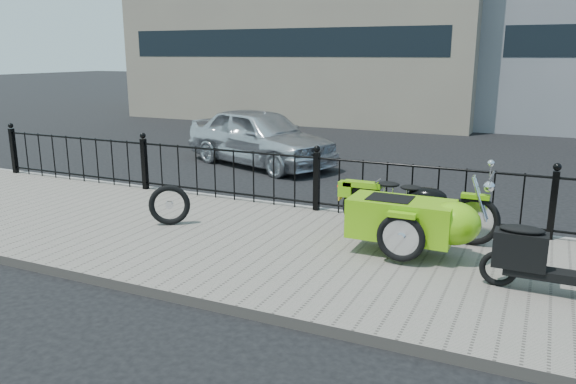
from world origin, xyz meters
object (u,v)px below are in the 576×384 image
at_px(scooter, 544,258).
at_px(sedan_car, 260,137).
at_px(spare_tire, 169,205).
at_px(motorcycle_sidecar, 417,217).

bearing_deg(scooter, sedan_car, 138.86).
bearing_deg(spare_tire, scooter, -3.65).
bearing_deg(scooter, spare_tire, 176.35).
height_order(scooter, sedan_car, sedan_car).
height_order(motorcycle_sidecar, sedan_car, sedan_car).
bearing_deg(motorcycle_sidecar, sedan_car, 134.89).
xyz_separation_m(motorcycle_sidecar, spare_tire, (-3.61, -0.36, -0.17)).
relative_size(scooter, sedan_car, 0.37).
bearing_deg(sedan_car, spare_tire, -146.76).
xyz_separation_m(spare_tire, sedan_car, (-1.22, 5.21, 0.26)).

